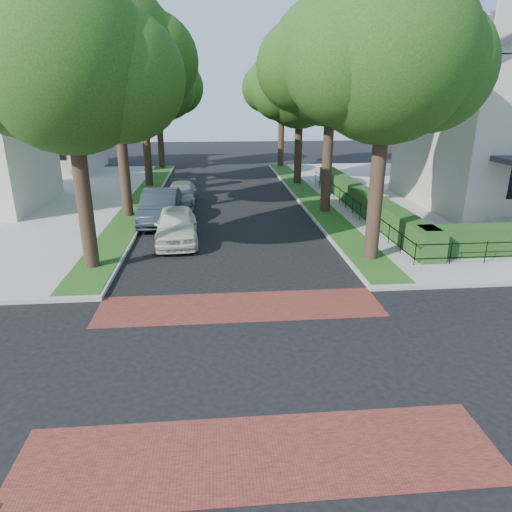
# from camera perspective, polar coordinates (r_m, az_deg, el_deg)

# --- Properties ---
(ground) EXTENTS (120.00, 120.00, 0.00)m
(ground) POSITION_cam_1_polar(r_m,az_deg,el_deg) (11.81, -1.03, -13.07)
(ground) COLOR black
(ground) RESTS_ON ground
(crosswalk_far) EXTENTS (9.00, 2.20, 0.01)m
(crosswalk_far) POSITION_cam_1_polar(r_m,az_deg,el_deg) (14.61, -1.95, -6.34)
(crosswalk_far) COLOR maroon
(crosswalk_far) RESTS_ON ground
(crosswalk_near) EXTENTS (9.00, 2.20, 0.01)m
(crosswalk_near) POSITION_cam_1_polar(r_m,az_deg,el_deg) (9.27, 0.54, -23.65)
(crosswalk_near) COLOR maroon
(crosswalk_near) RESTS_ON ground
(grass_strip_ne) EXTENTS (1.60, 29.80, 0.02)m
(grass_strip_ne) POSITION_cam_1_polar(r_m,az_deg,el_deg) (30.32, 6.61, 7.45)
(grass_strip_ne) COLOR #164313
(grass_strip_ne) RESTS_ON sidewalk_ne
(grass_strip_nw) EXTENTS (1.60, 29.80, 0.02)m
(grass_strip_nw) POSITION_cam_1_polar(r_m,az_deg,el_deg) (30.07, -14.14, 6.90)
(grass_strip_nw) COLOR #164313
(grass_strip_nw) RESTS_ON sidewalk_nw
(tree_right_near) EXTENTS (7.75, 6.67, 10.66)m
(tree_right_near) POSITION_cam_1_polar(r_m,az_deg,el_deg) (18.35, 16.22, 22.68)
(tree_right_near) COLOR black
(tree_right_near) RESTS_ON sidewalk_ne
(tree_right_mid) EXTENTS (8.25, 7.09, 11.22)m
(tree_right_mid) POSITION_cam_1_polar(r_m,az_deg,el_deg) (26.03, 9.63, 22.72)
(tree_right_mid) COLOR black
(tree_right_mid) RESTS_ON sidewalk_ne
(tree_right_far) EXTENTS (7.25, 6.23, 9.74)m
(tree_right_far) POSITION_cam_1_polar(r_m,az_deg,el_deg) (34.75, 5.63, 20.18)
(tree_right_far) COLOR black
(tree_right_far) RESTS_ON sidewalk_ne
(tree_right_back) EXTENTS (7.50, 6.45, 10.20)m
(tree_right_back) POSITION_cam_1_polar(r_m,az_deg,el_deg) (43.65, 3.36, 20.51)
(tree_right_back) COLOR black
(tree_right_back) RESTS_ON sidewalk_ne
(tree_left_near) EXTENTS (7.50, 6.45, 10.20)m
(tree_left_near) POSITION_cam_1_polar(r_m,az_deg,el_deg) (17.84, -21.97, 21.05)
(tree_left_near) COLOR black
(tree_left_near) RESTS_ON sidewalk_nw
(tree_left_mid) EXTENTS (8.00, 6.88, 11.48)m
(tree_left_mid) POSITION_cam_1_polar(r_m,az_deg,el_deg) (25.71, -17.06, 23.04)
(tree_left_mid) COLOR black
(tree_left_mid) RESTS_ON sidewalk_nw
(tree_left_far) EXTENTS (7.00, 6.02, 9.86)m
(tree_left_far) POSITION_cam_1_polar(r_m,az_deg,el_deg) (34.50, -13.85, 20.11)
(tree_left_far) COLOR black
(tree_left_far) RESTS_ON sidewalk_nw
(tree_left_back) EXTENTS (7.75, 6.66, 10.44)m
(tree_left_back) POSITION_cam_1_polar(r_m,az_deg,el_deg) (43.46, -12.12, 20.34)
(tree_left_back) COLOR black
(tree_left_back) RESTS_ON sidewalk_nw
(hedge_main_road) EXTENTS (1.00, 18.00, 1.20)m
(hedge_main_road) POSITION_cam_1_polar(r_m,az_deg,el_deg) (26.91, 13.24, 6.84)
(hedge_main_road) COLOR #174116
(hedge_main_road) RESTS_ON sidewalk_ne
(fence_main_road) EXTENTS (0.06, 18.00, 0.90)m
(fence_main_road) POSITION_cam_1_polar(r_m,az_deg,el_deg) (26.70, 11.58, 6.54)
(fence_main_road) COLOR black
(fence_main_road) RESTS_ON sidewalk_ne
(house_left_far) EXTENTS (10.00, 9.00, 10.14)m
(house_left_far) POSITION_cam_1_polar(r_m,az_deg,el_deg) (44.50, -25.60, 15.86)
(house_left_far) COLOR #B3B0A1
(house_left_far) RESTS_ON sidewalk_nw
(parked_car_front) EXTENTS (2.14, 4.75, 1.58)m
(parked_car_front) POSITION_cam_1_polar(r_m,az_deg,el_deg) (21.06, -9.93, 3.79)
(parked_car_front) COLOR silver
(parked_car_front) RESTS_ON ground
(parked_car_middle) EXTENTS (1.90, 5.21, 1.71)m
(parked_car_middle) POSITION_cam_1_polar(r_m,az_deg,el_deg) (24.63, -11.86, 6.06)
(parked_car_middle) COLOR #1F282F
(parked_car_middle) RESTS_ON ground
(parked_car_rear) EXTENTS (1.92, 4.62, 1.33)m
(parked_car_rear) POSITION_cam_1_polar(r_m,az_deg,el_deg) (28.62, -9.35, 7.65)
(parked_car_rear) COLOR gray
(parked_car_rear) RESTS_ON ground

